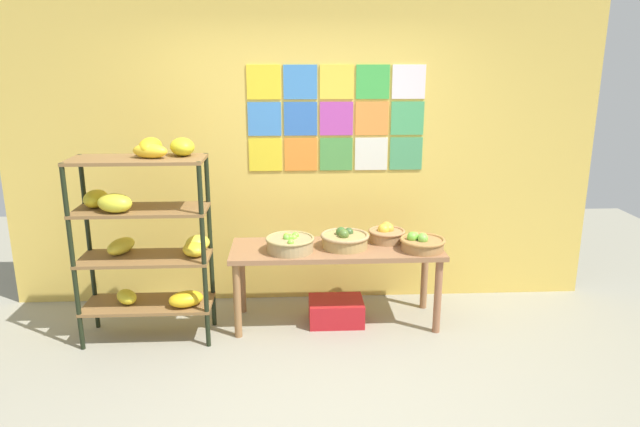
{
  "coord_description": "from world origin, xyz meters",
  "views": [
    {
      "loc": [
        -0.11,
        -3.32,
        2.17
      ],
      "look_at": [
        0.11,
        0.93,
        1.01
      ],
      "focal_mm": 32.62,
      "sensor_mm": 36.0,
      "label": 1
    }
  ],
  "objects": [
    {
      "name": "ground",
      "position": [
        0.0,
        0.0,
        0.0
      ],
      "size": [
        9.39,
        9.39,
        0.0
      ],
      "primitive_type": "plane",
      "color": "gray"
    },
    {
      "name": "back_wall_with_art",
      "position": [
        0.0,
        1.73,
        1.39
      ],
      "size": [
        5.18,
        0.07,
        2.77
      ],
      "color": "#DEBA50",
      "rests_on": "ground"
    },
    {
      "name": "banana_shelf_unit",
      "position": [
        -1.21,
        0.98,
        0.93
      ],
      "size": [
        1.01,
        0.48,
        1.58
      ],
      "color": "black",
      "rests_on": "ground"
    },
    {
      "name": "display_table",
      "position": [
        0.26,
        1.17,
        0.58
      ],
      "size": [
        1.72,
        0.59,
        0.66
      ],
      "color": "#916441",
      "rests_on": "ground"
    },
    {
      "name": "fruit_basket_left",
      "position": [
        0.33,
        1.16,
        0.73
      ],
      "size": [
        0.4,
        0.4,
        0.16
      ],
      "color": "tan",
      "rests_on": "display_table"
    },
    {
      "name": "fruit_basket_right",
      "position": [
        0.69,
        1.3,
        0.73
      ],
      "size": [
        0.31,
        0.31,
        0.16
      ],
      "color": "#A1784B",
      "rests_on": "display_table"
    },
    {
      "name": "fruit_basket_back_right",
      "position": [
        -0.12,
        1.08,
        0.73
      ],
      "size": [
        0.39,
        0.39,
        0.14
      ],
      "color": "tan",
      "rests_on": "display_table"
    },
    {
      "name": "fruit_basket_centre",
      "position": [
        0.94,
        1.06,
        0.72
      ],
      "size": [
        0.36,
        0.36,
        0.15
      ],
      "color": "#A47442",
      "rests_on": "display_table"
    },
    {
      "name": "produce_crate_under_table",
      "position": [
        0.26,
        1.15,
        0.1
      ],
      "size": [
        0.45,
        0.34,
        0.2
      ],
      "primitive_type": "cube",
      "color": "red",
      "rests_on": "ground"
    }
  ]
}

